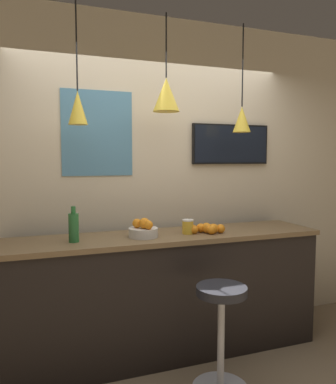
{
  "coord_description": "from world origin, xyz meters",
  "views": [
    {
      "loc": [
        -1.03,
        -2.25,
        1.63
      ],
      "look_at": [
        0.0,
        0.62,
        1.37
      ],
      "focal_mm": 35.0,
      "sensor_mm": 36.0,
      "label": 1
    }
  ],
  "objects_px": {
    "bar_stool": "(221,321)",
    "fruit_bowl": "(143,230)",
    "spread_jar": "(188,227)",
    "mounted_tv": "(231,144)",
    "juice_bottle": "(74,227)"
  },
  "relations": [
    {
      "from": "fruit_bowl",
      "to": "spread_jar",
      "type": "bearing_deg",
      "value": 1.0
    },
    {
      "from": "bar_stool",
      "to": "fruit_bowl",
      "type": "height_order",
      "value": "fruit_bowl"
    },
    {
      "from": "fruit_bowl",
      "to": "bar_stool",
      "type": "bearing_deg",
      "value": -55.11
    },
    {
      "from": "spread_jar",
      "to": "juice_bottle",
      "type": "bearing_deg",
      "value": 180.0
    },
    {
      "from": "bar_stool",
      "to": "juice_bottle",
      "type": "distance_m",
      "value": 1.27
    },
    {
      "from": "spread_jar",
      "to": "mounted_tv",
      "type": "height_order",
      "value": "mounted_tv"
    },
    {
      "from": "bar_stool",
      "to": "mounted_tv",
      "type": "relative_size",
      "value": 0.94
    },
    {
      "from": "juice_bottle",
      "to": "spread_jar",
      "type": "bearing_deg",
      "value": 0.0
    },
    {
      "from": "fruit_bowl",
      "to": "spread_jar",
      "type": "xyz_separation_m",
      "value": [
        0.39,
        0.01,
        0.0
      ]
    },
    {
      "from": "juice_bottle",
      "to": "mounted_tv",
      "type": "bearing_deg",
      "value": 14.43
    },
    {
      "from": "fruit_bowl",
      "to": "mounted_tv",
      "type": "distance_m",
      "value": 1.29
    },
    {
      "from": "fruit_bowl",
      "to": "mounted_tv",
      "type": "relative_size",
      "value": 0.29
    },
    {
      "from": "bar_stool",
      "to": "spread_jar",
      "type": "relative_size",
      "value": 6.28
    },
    {
      "from": "bar_stool",
      "to": "mounted_tv",
      "type": "height_order",
      "value": "mounted_tv"
    },
    {
      "from": "bar_stool",
      "to": "fruit_bowl",
      "type": "bearing_deg",
      "value": 124.89
    }
  ]
}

